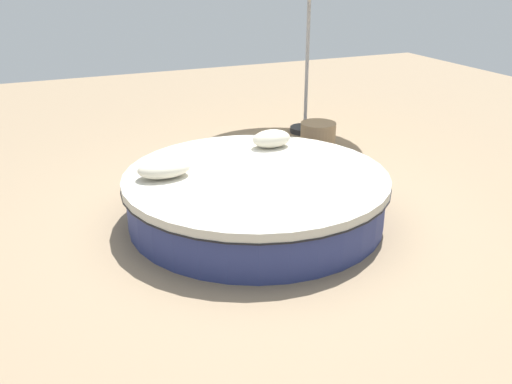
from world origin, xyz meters
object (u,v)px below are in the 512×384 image
(throw_pillow_1, at_px, (164,168))
(round_bed, at_px, (256,196))
(throw_pillow_0, at_px, (271,139))
(side_table, at_px, (318,138))

(throw_pillow_1, bearing_deg, round_bed, 162.53)
(round_bed, relative_size, throw_pillow_1, 5.07)
(round_bed, xyz_separation_m, throw_pillow_0, (-0.48, -0.69, 0.33))
(round_bed, distance_m, side_table, 2.16)
(round_bed, xyz_separation_m, side_table, (-1.54, -1.51, -0.04))
(throw_pillow_0, height_order, throw_pillow_1, throw_pillow_0)
(round_bed, bearing_deg, throw_pillow_0, -125.07)
(throw_pillow_0, bearing_deg, throw_pillow_1, 17.92)
(throw_pillow_0, xyz_separation_m, throw_pillow_1, (1.32, 0.43, -0.01))
(side_table, bearing_deg, round_bed, 44.39)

